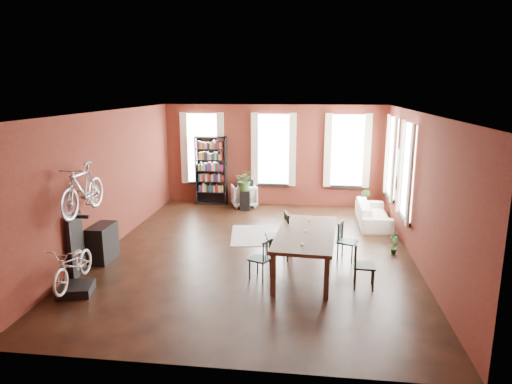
% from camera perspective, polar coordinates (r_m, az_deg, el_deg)
% --- Properties ---
extents(room, '(9.00, 9.04, 3.22)m').
position_cam_1_polar(room, '(10.66, 1.78, 4.41)').
color(room, black).
rests_on(room, ground).
extents(dining_table, '(1.32, 2.59, 0.86)m').
position_cam_1_polar(dining_table, '(9.45, 6.20, -7.50)').
color(dining_table, '#49392C').
rests_on(dining_table, ground).
extents(dining_chair_a, '(0.50, 0.50, 0.81)m').
position_cam_1_polar(dining_chair_a, '(9.12, 0.52, -8.33)').
color(dining_chair_a, '#1A3936').
rests_on(dining_chair_a, ground).
extents(dining_chair_b, '(0.58, 0.58, 1.04)m').
position_cam_1_polar(dining_chair_b, '(10.08, 2.67, -5.56)').
color(dining_chair_b, black).
rests_on(dining_chair_b, ground).
extents(dining_chair_c, '(0.43, 0.43, 0.88)m').
position_cam_1_polar(dining_chair_c, '(8.94, 13.40, -8.93)').
color(dining_chair_c, black).
rests_on(dining_chair_c, ground).
extents(dining_chair_d, '(0.51, 0.51, 0.85)m').
position_cam_1_polar(dining_chair_d, '(10.22, 11.36, -6.10)').
color(dining_chair_d, '#1B3C39').
rests_on(dining_chair_d, ground).
extents(bookshelf, '(1.00, 0.32, 2.20)m').
position_cam_1_polar(bookshelf, '(14.78, -5.62, 2.68)').
color(bookshelf, black).
rests_on(bookshelf, ground).
extents(white_armchair, '(0.94, 0.91, 0.77)m').
position_cam_1_polar(white_armchair, '(14.53, -1.51, -0.31)').
color(white_armchair, silver).
rests_on(white_armchair, ground).
extents(cream_sofa, '(0.61, 2.08, 0.81)m').
position_cam_1_polar(cream_sofa, '(13.03, 14.49, -2.19)').
color(cream_sofa, beige).
rests_on(cream_sofa, ground).
extents(striped_rug, '(1.29, 1.84, 0.01)m').
position_cam_1_polar(striped_rug, '(11.77, -0.45, -5.43)').
color(striped_rug, black).
rests_on(striped_rug, ground).
extents(bike_trainer, '(0.72, 0.72, 0.17)m').
position_cam_1_polar(bike_trainer, '(9.21, -21.61, -11.23)').
color(bike_trainer, black).
rests_on(bike_trainer, ground).
extents(bike_wall_rack, '(0.16, 0.60, 1.30)m').
position_cam_1_polar(bike_wall_rack, '(9.81, -21.61, -6.22)').
color(bike_wall_rack, black).
rests_on(bike_wall_rack, ground).
extents(console_table, '(0.40, 0.80, 0.80)m').
position_cam_1_polar(console_table, '(10.58, -18.61, -6.02)').
color(console_table, black).
rests_on(console_table, ground).
extents(plant_stand, '(0.32, 0.32, 0.61)m').
position_cam_1_polar(plant_stand, '(14.14, -1.36, -1.02)').
color(plant_stand, black).
rests_on(plant_stand, ground).
extents(plant_by_sofa, '(0.60, 0.78, 0.31)m').
position_cam_1_polar(plant_by_sofa, '(14.45, 13.29, -1.68)').
color(plant_by_sofa, '#376327').
rests_on(plant_by_sofa, ground).
extents(plant_small, '(0.47, 0.53, 0.17)m').
position_cam_1_polar(plant_small, '(10.94, 16.79, -7.02)').
color(plant_small, '#2B6227').
rests_on(plant_small, ground).
extents(bicycle_floor, '(0.55, 0.80, 1.47)m').
position_cam_1_polar(bicycle_floor, '(8.95, -22.03, -6.34)').
color(bicycle_floor, beige).
rests_on(bicycle_floor, bike_trainer).
extents(bicycle_hung, '(0.47, 1.00, 1.66)m').
position_cam_1_polar(bicycle_hung, '(9.33, -21.01, 2.30)').
color(bicycle_hung, '#A5A8AD').
rests_on(bicycle_hung, bike_wall_rack).
extents(plant_on_stand, '(0.62, 0.69, 0.52)m').
position_cam_1_polar(plant_on_stand, '(14.00, -1.40, 1.21)').
color(plant_on_stand, '#355722').
rests_on(plant_on_stand, plant_stand).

